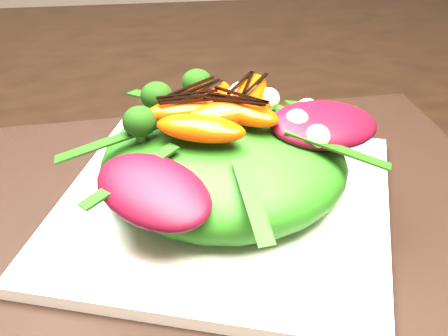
{
  "coord_description": "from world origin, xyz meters",
  "views": [
    {
      "loc": [
        -0.36,
        -0.56,
        1.04
      ],
      "look_at": [
        -0.31,
        -0.16,
        0.8
      ],
      "focal_mm": 48.0,
      "sensor_mm": 36.0,
      "label": 1
    }
  ],
  "objects": [
    {
      "name": "placemat",
      "position": [
        -0.31,
        -0.16,
        0.75
      ],
      "size": [
        0.52,
        0.41,
        0.0
      ],
      "primitive_type": "cube",
      "rotation": [
        0.0,
        0.0,
        0.07
      ],
      "color": "black",
      "rests_on": "dining_table"
    },
    {
      "name": "plate_base",
      "position": [
        -0.31,
        -0.16,
        0.76
      ],
      "size": [
        0.33,
        0.33,
        0.01
      ],
      "primitive_type": "cube",
      "rotation": [
        0.0,
        0.0,
        -0.33
      ],
      "color": "white",
      "rests_on": "placemat"
    },
    {
      "name": "salad_bowl",
      "position": [
        -0.31,
        -0.16,
        0.77
      ],
      "size": [
        0.28,
        0.28,
        0.02
      ],
      "primitive_type": "cylinder",
      "rotation": [
        0.0,
        0.0,
        0.31
      ],
      "color": "white",
      "rests_on": "plate_base"
    },
    {
      "name": "lettuce_mound",
      "position": [
        -0.31,
        -0.16,
        0.8
      ],
      "size": [
        0.23,
        0.23,
        0.07
      ],
      "primitive_type": "ellipsoid",
      "rotation": [
        0.0,
        0.0,
        0.19
      ],
      "color": "#276C14",
      "rests_on": "salad_bowl"
    },
    {
      "name": "radicchio_leaf",
      "position": [
        -0.23,
        -0.16,
        0.83
      ],
      "size": [
        0.1,
        0.08,
        0.02
      ],
      "primitive_type": "ellipsoid",
      "rotation": [
        0.0,
        0.0,
        0.26
      ],
      "color": "#480716",
      "rests_on": "lettuce_mound"
    },
    {
      "name": "orange_segment",
      "position": [
        -0.32,
        -0.13,
        0.84
      ],
      "size": [
        0.07,
        0.04,
        0.02
      ],
      "primitive_type": "ellipsoid",
      "rotation": [
        0.0,
        0.0,
        0.29
      ],
      "color": "#E73403",
      "rests_on": "lettuce_mound"
    },
    {
      "name": "broccoli_floret",
      "position": [
        -0.35,
        -0.14,
        0.85
      ],
      "size": [
        0.05,
        0.05,
        0.04
      ],
      "primitive_type": "sphere",
      "rotation": [
        0.0,
        0.0,
        -0.34
      ],
      "color": "#193509",
      "rests_on": "lettuce_mound"
    },
    {
      "name": "macadamia_nut",
      "position": [
        -0.27,
        -0.19,
        0.84
      ],
      "size": [
        0.02,
        0.02,
        0.02
      ],
      "primitive_type": "sphere",
      "rotation": [
        0.0,
        0.0,
        -0.27
      ],
      "color": "beige",
      "rests_on": "lettuce_mound"
    },
    {
      "name": "balsamic_drizzle",
      "position": [
        -0.32,
        -0.13,
        0.85
      ],
      "size": [
        0.05,
        0.02,
        0.0
      ],
      "primitive_type": "cube",
      "rotation": [
        0.0,
        0.0,
        0.29
      ],
      "color": "black",
      "rests_on": "orange_segment"
    }
  ]
}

